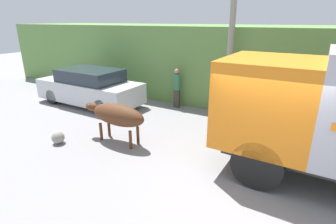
{
  "coord_description": "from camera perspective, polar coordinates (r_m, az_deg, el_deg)",
  "views": [
    {
      "loc": [
        0.76,
        -5.67,
        3.58
      ],
      "look_at": [
        -2.78,
        0.29,
        1.12
      ],
      "focal_mm": 28.0,
      "sensor_mm": 36.0,
      "label": 1
    }
  ],
  "objects": [
    {
      "name": "utility_pole",
      "position": [
        9.98,
        13.45,
        13.84
      ],
      "size": [
        0.9,
        0.22,
        5.13
      ],
      "color": "gray",
      "rests_on": "ground_plane"
    },
    {
      "name": "brown_cow",
      "position": [
        7.99,
        -11.11,
        -0.64
      ],
      "size": [
        2.24,
        0.65,
        1.21
      ],
      "rotation": [
        0.0,
        0.0,
        -0.06
      ],
      "color": "#512D19",
      "rests_on": "ground_plane"
    },
    {
      "name": "ground_plane",
      "position": [
        6.75,
        20.05,
        -13.86
      ],
      "size": [
        60.0,
        60.0,
        0.0
      ],
      "primitive_type": "plane",
      "color": "gray"
    },
    {
      "name": "pedestrian_on_hill",
      "position": [
        11.09,
        1.95,
        5.71
      ],
      "size": [
        0.31,
        0.31,
        1.67
      ],
      "rotation": [
        0.0,
        0.0,
        3.24
      ],
      "color": "#38332D",
      "rests_on": "ground_plane"
    },
    {
      "name": "parked_suv",
      "position": [
        12.03,
        -16.7,
        5.14
      ],
      "size": [
        4.8,
        1.88,
        1.57
      ],
      "rotation": [
        0.0,
        0.0,
        0.02
      ],
      "color": "silver",
      "rests_on": "ground_plane"
    },
    {
      "name": "hillside_embankment",
      "position": [
        12.73,
        27.28,
        8.69
      ],
      "size": [
        32.0,
        5.5,
        3.32
      ],
      "color": "#608C47",
      "rests_on": "ground_plane"
    },
    {
      "name": "roadside_rock",
      "position": [
        8.67,
        -22.82,
        -5.14
      ],
      "size": [
        0.38,
        0.38,
        0.38
      ],
      "color": "gray",
      "rests_on": "ground_plane"
    }
  ]
}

